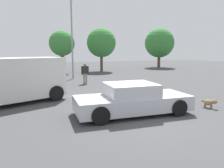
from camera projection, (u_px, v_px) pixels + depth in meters
name	position (u px, v px, depth m)	size (l,w,h in m)	color
ground_plane	(135.00, 115.00, 8.08)	(80.00, 80.00, 0.00)	#424244
sedan_foreground	(132.00, 100.00, 8.19)	(4.62, 2.21, 1.22)	#B7BABF
dog	(210.00, 102.00, 9.07)	(0.39, 0.62, 0.41)	olive
van_white	(6.00, 80.00, 9.61)	(5.52, 3.55, 2.13)	silver
pedestrian	(85.00, 72.00, 15.77)	(0.57, 0.27, 1.54)	gray
light_post_near	(72.00, 24.00, 17.98)	(0.44, 0.44, 7.05)	gray
tree_back_left	(159.00, 43.00, 31.20)	(4.33, 4.33, 5.80)	brown
tree_back_center	(101.00, 43.00, 25.17)	(3.48, 3.48, 5.17)	brown
tree_back_right	(62.00, 44.00, 23.08)	(2.80, 2.80, 4.70)	brown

